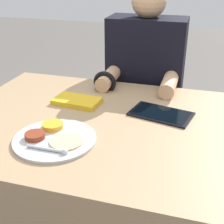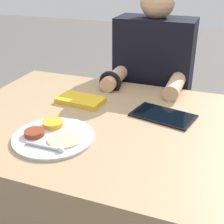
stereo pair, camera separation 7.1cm
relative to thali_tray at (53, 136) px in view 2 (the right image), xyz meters
name	(u,v)px [view 2 (the right image)]	position (x,y,z in m)	size (l,w,h in m)	color
dining_table	(114,197)	(0.16, 0.18, -0.37)	(1.26, 0.85, 0.73)	#9E7F5B
thali_tray	(53,136)	(0.00, 0.00, 0.00)	(0.28, 0.28, 0.03)	#B7BABF
red_notebook	(81,100)	(-0.04, 0.31, 0.00)	(0.20, 0.13, 0.02)	silver
tablet_device	(163,115)	(0.32, 0.29, 0.00)	(0.26, 0.19, 0.01)	black
person_diner	(151,106)	(0.17, 0.74, -0.18)	(0.40, 0.41, 1.19)	black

